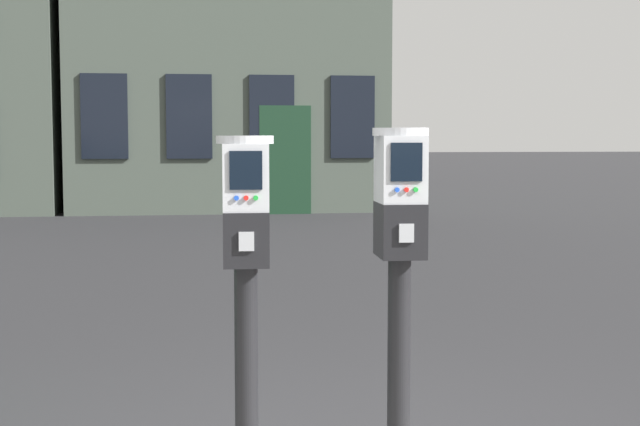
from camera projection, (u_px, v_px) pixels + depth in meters
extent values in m
cylinder|color=black|center=(247.00, 379.00, 3.50)|extent=(0.09, 0.09, 0.89)
cube|color=black|center=(246.00, 238.00, 3.45)|extent=(0.18, 0.25, 0.21)
cube|color=#A5A8AD|center=(246.00, 241.00, 3.33)|extent=(0.06, 0.01, 0.07)
cube|color=#B7BABF|center=(245.00, 177.00, 3.43)|extent=(0.18, 0.23, 0.25)
cube|color=black|center=(246.00, 170.00, 3.31)|extent=(0.12, 0.01, 0.14)
cylinder|color=blue|center=(236.00, 198.00, 3.31)|extent=(0.02, 0.01, 0.02)
cylinder|color=red|center=(246.00, 198.00, 3.32)|extent=(0.02, 0.01, 0.02)
cylinder|color=green|center=(256.00, 198.00, 3.32)|extent=(0.02, 0.01, 0.02)
cylinder|color=#B7BABF|center=(245.00, 140.00, 3.42)|extent=(0.22, 0.22, 0.03)
cylinder|color=black|center=(399.00, 371.00, 3.58)|extent=(0.09, 0.09, 0.91)
cube|color=black|center=(400.00, 230.00, 3.53)|extent=(0.18, 0.25, 0.21)
cube|color=#A5A8AD|center=(406.00, 233.00, 3.40)|extent=(0.06, 0.01, 0.07)
cube|color=#B7BABF|center=(400.00, 169.00, 3.51)|extent=(0.18, 0.23, 0.26)
cube|color=black|center=(407.00, 162.00, 3.39)|extent=(0.12, 0.01, 0.14)
cylinder|color=blue|center=(397.00, 190.00, 3.39)|extent=(0.02, 0.01, 0.02)
cylinder|color=red|center=(406.00, 190.00, 3.40)|extent=(0.02, 0.01, 0.02)
cylinder|color=green|center=(416.00, 190.00, 3.40)|extent=(0.02, 0.01, 0.02)
cylinder|color=#B7BABF|center=(401.00, 132.00, 3.50)|extent=(0.22, 0.22, 0.03)
cube|color=black|center=(104.00, 116.00, 17.14)|extent=(0.87, 0.06, 1.60)
cube|color=black|center=(189.00, 117.00, 17.35)|extent=(0.87, 0.06, 1.60)
cube|color=black|center=(272.00, 117.00, 17.57)|extent=(0.87, 0.06, 1.60)
cube|color=black|center=(353.00, 117.00, 17.78)|extent=(0.87, 0.06, 1.60)
cube|color=#193823|center=(285.00, 160.00, 17.67)|extent=(1.00, 0.07, 2.10)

